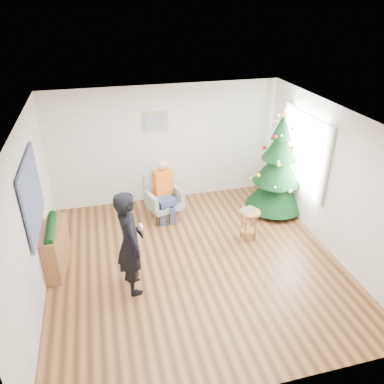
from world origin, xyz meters
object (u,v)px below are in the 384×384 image
object	(u,v)px
stool	(249,225)
christmas_tree	(278,168)
console	(55,248)
armchair	(163,202)
standing_man	(130,243)

from	to	relation	value
stool	christmas_tree	bearing A→B (deg)	42.63
stool	console	size ratio (longest dim) A/B	0.60
armchair	console	size ratio (longest dim) A/B	0.96
christmas_tree	console	distance (m)	4.60
christmas_tree	standing_man	bearing A→B (deg)	-152.35
stool	console	xyz separation A→B (m)	(-3.52, 0.00, 0.09)
armchair	console	bearing A→B (deg)	-167.53
christmas_tree	console	xyz separation A→B (m)	(-4.47, -0.87, -0.61)
christmas_tree	stool	world-z (taller)	christmas_tree
christmas_tree	stool	bearing A→B (deg)	-137.37
armchair	standing_man	size ratio (longest dim) A/B	0.55
standing_man	console	xyz separation A→B (m)	(-1.22, 0.83, -0.47)
christmas_tree	armchair	xyz separation A→B (m)	(-2.39, 0.32, -0.66)
standing_man	console	distance (m)	1.55
armchair	standing_man	bearing A→B (deg)	-130.56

